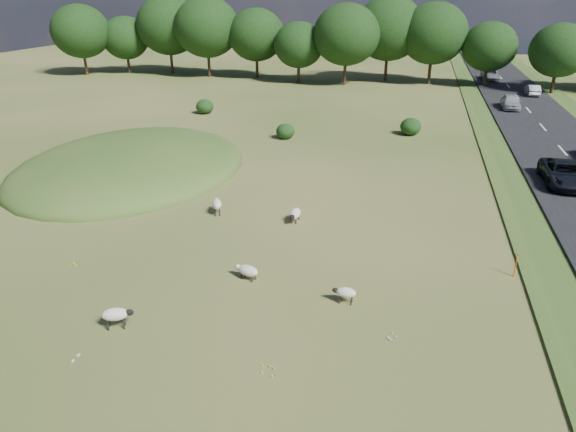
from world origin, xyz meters
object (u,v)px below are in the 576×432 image
at_px(marker_post, 516,265).
at_px(car_1, 564,173).
at_px(sheep_2, 295,214).
at_px(car_5, 500,58).
at_px(sheep_1, 116,314).
at_px(car_2, 533,90).
at_px(sheep_0, 217,204).
at_px(sheep_3, 247,270).
at_px(sheep_4, 345,292).
at_px(car_6, 490,75).
at_px(car_3, 511,102).

relative_size(marker_post, car_1, 0.22).
relative_size(sheep_2, car_5, 0.25).
xyz_separation_m(marker_post, sheep_1, (-15.60, -7.97, 0.02)).
xyz_separation_m(sheep_1, car_2, (24.26, 55.42, 0.28)).
height_order(car_1, car_5, car_5).
relative_size(marker_post, sheep_2, 0.90).
bearing_deg(sheep_2, sheep_0, -86.99).
bearing_deg(sheep_3, sheep_2, -79.21).
relative_size(sheep_1, sheep_3, 1.01).
bearing_deg(marker_post, car_1, 69.96).
distance_m(sheep_0, sheep_1, 11.47).
bearing_deg(sheep_1, marker_post, 4.96).
bearing_deg(sheep_4, sheep_3, -8.68).
relative_size(car_2, car_6, 0.75).
distance_m(sheep_1, car_2, 60.50).
xyz_separation_m(sheep_1, sheep_4, (8.36, 3.89, -0.10)).
height_order(car_2, car_3, car_3).
distance_m(sheep_0, car_6, 59.37).
relative_size(marker_post, car_3, 0.27).
bearing_deg(car_2, car_6, -71.96).
bearing_deg(car_6, car_1, -90.00).
distance_m(sheep_0, car_3, 40.52).
bearing_deg(marker_post, sheep_4, -150.62).
distance_m(car_1, car_5, 67.08).
distance_m(sheep_2, sheep_3, 6.76).
bearing_deg(car_5, sheep_3, 76.21).
bearing_deg(car_6, sheep_3, -105.00).
bearing_deg(sheep_2, car_5, 168.03).
bearing_deg(car_6, marker_post, -94.70).
xyz_separation_m(sheep_1, sheep_2, (4.39, 11.51, -0.13)).
height_order(sheep_2, car_6, car_6).
bearing_deg(marker_post, car_3, 82.76).
height_order(marker_post, car_1, car_1).
relative_size(sheep_0, car_1, 0.24).
height_order(sheep_1, car_5, car_5).
bearing_deg(sheep_3, car_6, -88.94).
distance_m(sheep_1, sheep_2, 12.31).
bearing_deg(car_1, car_6, 90.00).
height_order(sheep_4, car_3, car_3).
bearing_deg(sheep_1, sheep_2, 47.04).
relative_size(sheep_0, car_3, 0.29).
xyz_separation_m(marker_post, sheep_0, (-15.92, 3.50, 0.03)).
relative_size(sheep_4, car_2, 0.26).
bearing_deg(sheep_2, car_6, 166.41).
xyz_separation_m(sheep_0, sheep_2, (4.70, 0.04, -0.15)).
xyz_separation_m(sheep_4, car_6, (12.10, 63.19, 0.46)).
xyz_separation_m(sheep_0, car_3, (20.78, 34.78, 0.39)).
relative_size(car_1, car_2, 1.38).
bearing_deg(car_2, sheep_0, 60.78).
height_order(sheep_4, car_1, car_1).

